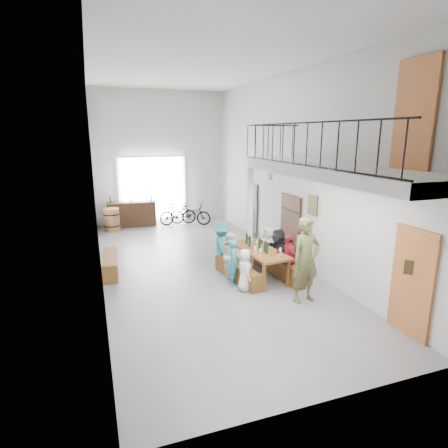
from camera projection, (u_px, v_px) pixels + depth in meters
name	position (u px, v px, depth m)	size (l,w,h in m)	color
floor	(201.00, 267.00, 10.87)	(12.00, 12.00, 0.00)	slate
room_walls	(200.00, 142.00, 10.03)	(12.00, 12.00, 12.00)	silver
gateway_portal	(153.00, 191.00, 15.84)	(2.80, 0.08, 2.80)	white
right_wall_decor	(322.00, 214.00, 9.62)	(0.07, 8.28, 5.07)	#A95C2D
balcony	(330.00, 173.00, 7.95)	(1.52, 5.62, 4.00)	silver
tasting_table	(259.00, 252.00, 9.90)	(0.99, 2.08, 0.79)	brown
bench_inner	(237.00, 272.00, 9.84)	(0.31, 1.93, 0.44)	brown
bench_wall	(279.00, 267.00, 10.13)	(0.28, 2.14, 0.49)	brown
tableware	(260.00, 245.00, 9.80)	(0.61, 1.38, 0.35)	black
side_bench	(111.00, 264.00, 10.35)	(0.38, 1.75, 0.49)	brown
oak_barrel	(112.00, 220.00, 14.72)	(0.62, 0.62, 0.91)	brown
serving_counter	(132.00, 214.00, 15.48)	(1.93, 0.54, 1.02)	#3C2415
counter_bottles	(131.00, 199.00, 15.31)	(1.69, 0.19, 0.28)	black
guest_left_a	(245.00, 270.00, 9.12)	(0.52, 0.34, 1.06)	silver
guest_left_b	(233.00, 262.00, 9.46)	(0.44, 0.29, 1.20)	teal
guest_left_c	(231.00, 255.00, 9.99)	(0.60, 0.46, 1.23)	silver
guest_left_d	(222.00, 247.00, 10.54)	(0.85, 0.49, 1.32)	teal
guest_right_a	(288.00, 258.00, 9.66)	(0.74, 0.31, 1.27)	maroon
guest_right_b	(278.00, 252.00, 10.17)	(1.18, 0.38, 1.28)	black
guest_right_c	(268.00, 247.00, 10.74)	(0.58, 0.38, 1.18)	silver
host_standing	(306.00, 260.00, 8.46)	(0.72, 0.47, 1.97)	brown
potted_plant	(266.00, 243.00, 12.34)	(0.42, 0.36, 0.46)	#185316
bicycle_near	(190.00, 214.00, 15.77)	(0.61, 1.76, 0.93)	black
bicycle_far	(178.00, 214.00, 15.72)	(0.44, 1.57, 0.94)	black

